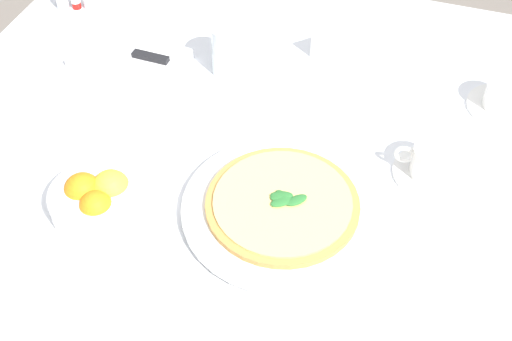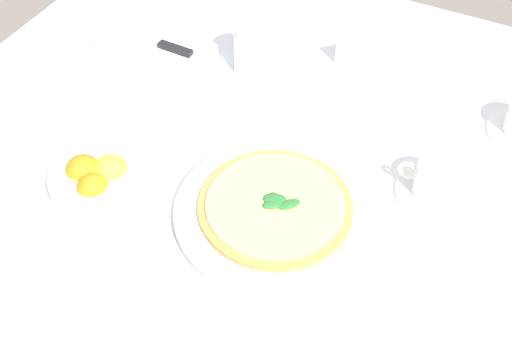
% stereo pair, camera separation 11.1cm
% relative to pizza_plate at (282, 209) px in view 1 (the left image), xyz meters
% --- Properties ---
extents(dining_table, '(1.16, 1.16, 0.74)m').
position_rel_pizza_plate_xyz_m(dining_table, '(0.13, -0.12, -0.14)').
color(dining_table, white).
rests_on(dining_table, ground_plane).
extents(pizza_plate, '(0.32, 0.32, 0.02)m').
position_rel_pizza_plate_xyz_m(pizza_plate, '(0.00, 0.00, 0.00)').
color(pizza_plate, white).
rests_on(pizza_plate, dining_table).
extents(pizza, '(0.24, 0.24, 0.02)m').
position_rel_pizza_plate_xyz_m(pizza, '(-0.00, -0.00, 0.01)').
color(pizza, '#C68E47').
rests_on(pizza, pizza_plate).
extents(coffee_cup_far_right, '(0.13, 0.13, 0.06)m').
position_rel_pizza_plate_xyz_m(coffee_cup_far_right, '(-0.21, -0.16, 0.02)').
color(coffee_cup_far_right, white).
rests_on(coffee_cup_far_right, dining_table).
extents(coffee_cup_right_edge, '(0.13, 0.13, 0.06)m').
position_rel_pizza_plate_xyz_m(coffee_cup_right_edge, '(-0.31, -0.38, 0.01)').
color(coffee_cup_right_edge, white).
rests_on(coffee_cup_right_edge, dining_table).
extents(water_glass_near_right, '(0.07, 0.07, 0.10)m').
position_rel_pizza_plate_xyz_m(water_glass_near_right, '(0.20, -0.32, 0.03)').
color(water_glass_near_right, white).
rests_on(water_glass_near_right, dining_table).
extents(napkin_folded, '(0.23, 0.15, 0.02)m').
position_rel_pizza_plate_xyz_m(napkin_folded, '(0.40, -0.28, -0.00)').
color(napkin_folded, white).
rests_on(napkin_folded, dining_table).
extents(dinner_knife, '(0.20, 0.02, 0.01)m').
position_rel_pizza_plate_xyz_m(dinner_knife, '(0.41, -0.28, 0.01)').
color(dinner_knife, silver).
rests_on(dinner_knife, napkin_folded).
extents(citrus_bowl, '(0.15, 0.15, 0.07)m').
position_rel_pizza_plate_xyz_m(citrus_bowl, '(0.28, 0.09, 0.02)').
color(citrus_bowl, white).
rests_on(citrus_bowl, dining_table).
extents(menu_card, '(0.07, 0.07, 0.06)m').
position_rel_pizza_plate_xyz_m(menu_card, '(0.03, -0.44, 0.02)').
color(menu_card, white).
rests_on(menu_card, dining_table).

